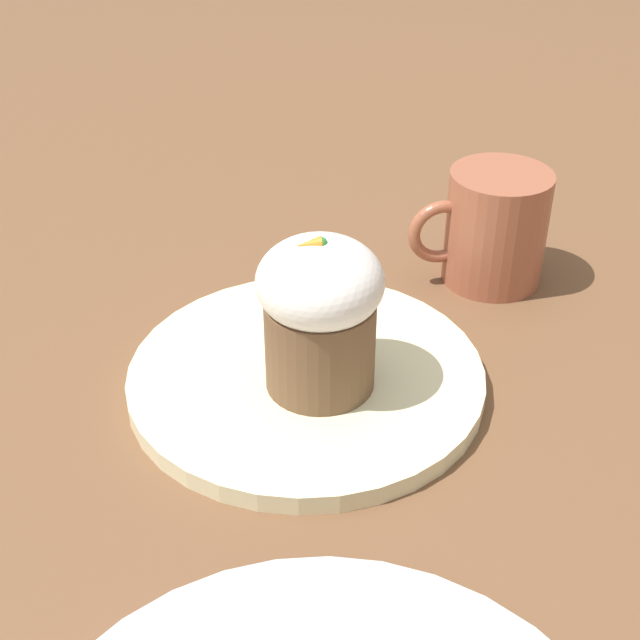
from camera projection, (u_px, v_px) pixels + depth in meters
name	position (u px, v px, depth m)	size (l,w,h in m)	color
ground_plane	(306.00, 385.00, 0.63)	(4.00, 4.00, 0.00)	brown
dessert_plate	(306.00, 377.00, 0.62)	(0.25, 0.25, 0.01)	beige
carrot_cake	(320.00, 312.00, 0.57)	(0.08, 0.08, 0.11)	brown
spoon	(319.00, 348.00, 0.63)	(0.05, 0.11, 0.01)	silver
coffee_cup	(494.00, 228.00, 0.72)	(0.11, 0.08, 0.09)	#9E563D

